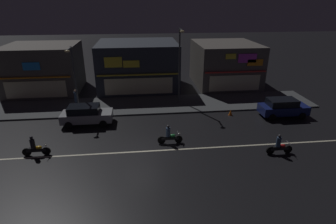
% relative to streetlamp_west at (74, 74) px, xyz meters
% --- Properties ---
extents(ground_plane, '(140.00, 140.00, 0.00)m').
position_rel_streetlamp_west_xyz_m(ground_plane, '(5.81, -7.82, -3.80)').
color(ground_plane, black).
extents(lane_divider_stripe, '(34.04, 0.16, 0.01)m').
position_rel_streetlamp_west_xyz_m(lane_divider_stripe, '(5.81, -7.82, -3.79)').
color(lane_divider_stripe, beige).
rests_on(lane_divider_stripe, ground).
extents(sidewalk_far, '(35.83, 4.97, 0.14)m').
position_rel_streetlamp_west_xyz_m(sidewalk_far, '(5.81, 1.19, -3.73)').
color(sidewalk_far, '#424447').
rests_on(sidewalk_far, ground).
extents(storefront_left_block, '(7.31, 8.24, 5.15)m').
position_rel_streetlamp_west_xyz_m(storefront_left_block, '(16.56, 7.71, -1.22)').
color(storefront_left_block, '#56514C').
rests_on(storefront_left_block, ground).
extents(storefront_center_block, '(7.75, 7.15, 5.37)m').
position_rel_streetlamp_west_xyz_m(storefront_center_block, '(-4.94, 7.17, -1.12)').
color(storefront_center_block, '#56514C').
rests_on(storefront_center_block, ground).
extents(storefront_right_block, '(9.20, 7.90, 5.44)m').
position_rel_streetlamp_west_xyz_m(storefront_right_block, '(5.81, 7.54, -1.08)').
color(storefront_right_block, '#2D333D').
rests_on(storefront_right_block, ground).
extents(streetlamp_west, '(0.44, 1.64, 6.08)m').
position_rel_streetlamp_west_xyz_m(streetlamp_west, '(0.00, 0.00, 0.00)').
color(streetlamp_west, '#47494C').
rests_on(streetlamp_west, sidewalk_far).
extents(streetlamp_mid, '(0.44, 1.64, 7.40)m').
position_rel_streetlamp_west_xyz_m(streetlamp_mid, '(9.91, 1.51, 0.69)').
color(streetlamp_mid, '#47494C').
rests_on(streetlamp_mid, sidewalk_far).
extents(pedestrian_on_sidewalk, '(0.35, 0.35, 1.78)m').
position_rel_streetlamp_west_xyz_m(pedestrian_on_sidewalk, '(-0.38, 1.19, -2.83)').
color(pedestrian_on_sidewalk, '#334766').
rests_on(pedestrian_on_sidewalk, sidewalk_far).
extents(parked_car_near_kerb, '(4.30, 1.98, 1.67)m').
position_rel_streetlamp_west_xyz_m(parked_car_near_kerb, '(1.19, -2.59, -2.93)').
color(parked_car_near_kerb, '#9EA0A5').
rests_on(parked_car_near_kerb, ground).
extents(parked_car_trailing, '(4.30, 1.98, 1.67)m').
position_rel_streetlamp_west_xyz_m(parked_car_trailing, '(18.94, -2.86, -2.93)').
color(parked_car_trailing, navy).
rests_on(parked_car_trailing, ground).
extents(motorcycle_lead, '(1.90, 0.60, 1.52)m').
position_rel_streetlamp_west_xyz_m(motorcycle_lead, '(15.40, -9.14, -3.16)').
color(motorcycle_lead, black).
rests_on(motorcycle_lead, ground).
extents(motorcycle_following, '(1.90, 0.60, 1.52)m').
position_rel_streetlamp_west_xyz_m(motorcycle_following, '(7.95, -6.82, -3.16)').
color(motorcycle_following, black).
rests_on(motorcycle_following, ground).
extents(motorcycle_opposite_lane, '(1.90, 0.60, 1.52)m').
position_rel_streetlamp_west_xyz_m(motorcycle_opposite_lane, '(-1.47, -7.52, -3.16)').
color(motorcycle_opposite_lane, black).
rests_on(motorcycle_opposite_lane, ground).
extents(traffic_cone, '(0.36, 0.36, 0.55)m').
position_rel_streetlamp_west_xyz_m(traffic_cone, '(14.25, -2.16, -3.52)').
color(traffic_cone, orange).
rests_on(traffic_cone, ground).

